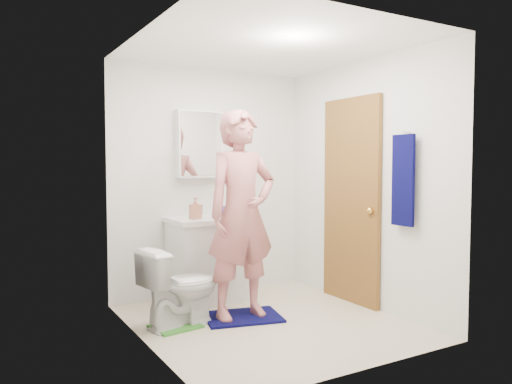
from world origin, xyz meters
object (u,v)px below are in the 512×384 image
at_px(toothbrush_cup, 222,211).
at_px(vanity_cabinet, 209,261).
at_px(towel, 403,180).
at_px(soap_dispenser, 195,208).
at_px(man, 242,214).
at_px(medicine_cabinet, 199,144).
at_px(toilet, 180,286).

bearing_deg(toothbrush_cup, vanity_cabinet, -156.76).
relative_size(vanity_cabinet, towel, 1.00).
xyz_separation_m(soap_dispenser, man, (0.17, -0.64, -0.01)).
distance_m(medicine_cabinet, soap_dispenser, 0.73).
relative_size(toothbrush_cup, man, 0.07).
distance_m(vanity_cabinet, man, 0.90).
distance_m(towel, toothbrush_cup, 1.89).
bearing_deg(towel, vanity_cabinet, 128.47).
distance_m(toilet, soap_dispenser, 0.91).
height_order(towel, toilet, towel).
height_order(medicine_cabinet, man, medicine_cabinet).
bearing_deg(towel, man, 146.84).
height_order(vanity_cabinet, medicine_cabinet, medicine_cabinet).
bearing_deg(toothbrush_cup, medicine_cabinet, 143.61).
xyz_separation_m(vanity_cabinet, soap_dispenser, (-0.18, -0.07, 0.56)).
bearing_deg(soap_dispenser, man, -74.98).
xyz_separation_m(medicine_cabinet, soap_dispenser, (-0.18, -0.29, -0.64)).
distance_m(soap_dispenser, toothbrush_cup, 0.40).
bearing_deg(toothbrush_cup, man, -104.02).
distance_m(toilet, man, 0.82).
relative_size(towel, soap_dispenser, 3.78).
bearing_deg(soap_dispenser, medicine_cabinet, 58.99).
bearing_deg(medicine_cabinet, man, -90.32).
bearing_deg(soap_dispenser, vanity_cabinet, 21.50).
bearing_deg(toilet, toothbrush_cup, -56.57).
bearing_deg(medicine_cabinet, toothbrush_cup, -36.39).
relative_size(medicine_cabinet, towel, 0.87).
distance_m(towel, man, 1.45).
bearing_deg(vanity_cabinet, toilet, -131.67).
bearing_deg(vanity_cabinet, man, -90.42).
xyz_separation_m(towel, man, (-1.19, 0.77, -0.30)).
relative_size(medicine_cabinet, man, 0.38).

